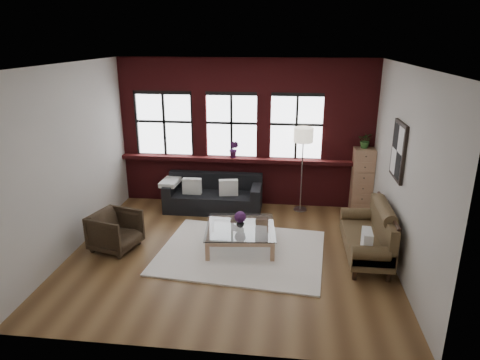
# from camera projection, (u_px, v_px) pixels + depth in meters

# --- Properties ---
(floor) EXTENTS (5.50, 5.50, 0.00)m
(floor) POSITION_uv_depth(u_px,v_px,m) (230.00, 252.00, 7.52)
(floor) COLOR brown
(floor) RESTS_ON ground
(ceiling) EXTENTS (5.50, 5.50, 0.00)m
(ceiling) POSITION_uv_depth(u_px,v_px,m) (229.00, 65.00, 6.49)
(ceiling) COLOR white
(ceiling) RESTS_ON ground
(wall_back) EXTENTS (5.50, 0.00, 5.50)m
(wall_back) POSITION_uv_depth(u_px,v_px,m) (246.00, 133.00, 9.36)
(wall_back) COLOR #B7B3AB
(wall_back) RESTS_ON ground
(wall_front) EXTENTS (5.50, 0.00, 5.50)m
(wall_front) POSITION_uv_depth(u_px,v_px,m) (198.00, 231.00, 4.65)
(wall_front) COLOR #B7B3AB
(wall_front) RESTS_ON ground
(wall_left) EXTENTS (0.00, 5.00, 5.00)m
(wall_left) POSITION_uv_depth(u_px,v_px,m) (71.00, 160.00, 7.31)
(wall_left) COLOR #B7B3AB
(wall_left) RESTS_ON ground
(wall_right) EXTENTS (0.00, 5.00, 5.00)m
(wall_right) POSITION_uv_depth(u_px,v_px,m) (403.00, 171.00, 6.70)
(wall_right) COLOR #B7B3AB
(wall_right) RESTS_ON ground
(brick_backwall) EXTENTS (5.50, 0.12, 3.20)m
(brick_backwall) POSITION_uv_depth(u_px,v_px,m) (245.00, 133.00, 9.30)
(brick_backwall) COLOR #561416
(brick_backwall) RESTS_ON floor
(sill_ledge) EXTENTS (5.50, 0.30, 0.08)m
(sill_ledge) POSITION_uv_depth(u_px,v_px,m) (245.00, 159.00, 9.40)
(sill_ledge) COLOR #561416
(sill_ledge) RESTS_ON brick_backwall
(window_left) EXTENTS (1.38, 0.10, 1.50)m
(window_left) POSITION_uv_depth(u_px,v_px,m) (165.00, 125.00, 9.46)
(window_left) COLOR black
(window_left) RESTS_ON brick_backwall
(window_mid) EXTENTS (1.38, 0.10, 1.50)m
(window_mid) POSITION_uv_depth(u_px,v_px,m) (232.00, 126.00, 9.30)
(window_mid) COLOR black
(window_mid) RESTS_ON brick_backwall
(window_right) EXTENTS (1.38, 0.10, 1.50)m
(window_right) POSITION_uv_depth(u_px,v_px,m) (296.00, 128.00, 9.14)
(window_right) COLOR black
(window_right) RESTS_ON brick_backwall
(wall_poster) EXTENTS (0.05, 0.74, 0.94)m
(wall_poster) POSITION_uv_depth(u_px,v_px,m) (399.00, 151.00, 6.91)
(wall_poster) COLOR black
(wall_poster) RESTS_ON wall_right
(shag_rug) EXTENTS (3.01, 2.46, 0.03)m
(shag_rug) POSITION_uv_depth(u_px,v_px,m) (241.00, 252.00, 7.51)
(shag_rug) COLOR white
(shag_rug) RESTS_ON floor
(dark_sofa) EXTENTS (2.07, 0.84, 0.75)m
(dark_sofa) POSITION_uv_depth(u_px,v_px,m) (213.00, 194.00, 9.25)
(dark_sofa) COLOR black
(dark_sofa) RESTS_ON floor
(pillow_a) EXTENTS (0.40, 0.14, 0.34)m
(pillow_a) POSITION_uv_depth(u_px,v_px,m) (192.00, 186.00, 9.15)
(pillow_a) COLOR silver
(pillow_a) RESTS_ON dark_sofa
(pillow_b) EXTENTS (0.42, 0.21, 0.34)m
(pillow_b) POSITION_uv_depth(u_px,v_px,m) (228.00, 188.00, 9.06)
(pillow_b) COLOR silver
(pillow_b) RESTS_ON dark_sofa
(vintage_settee) EXTENTS (0.77, 1.72, 0.92)m
(vintage_settee) POSITION_uv_depth(u_px,v_px,m) (366.00, 233.00, 7.21)
(vintage_settee) COLOR #4E3C24
(vintage_settee) RESTS_ON floor
(pillow_settee) EXTENTS (0.16, 0.39, 0.34)m
(pillow_settee) POSITION_uv_depth(u_px,v_px,m) (367.00, 241.00, 6.68)
(pillow_settee) COLOR silver
(pillow_settee) RESTS_ON vintage_settee
(armchair) EXTENTS (0.92, 0.91, 0.69)m
(armchair) POSITION_uv_depth(u_px,v_px,m) (116.00, 231.00, 7.55)
(armchair) COLOR black
(armchair) RESTS_ON floor
(coffee_table) EXTENTS (1.33, 1.33, 0.40)m
(coffee_table) POSITION_uv_depth(u_px,v_px,m) (240.00, 237.00, 7.66)
(coffee_table) COLOR tan
(coffee_table) RESTS_ON shag_rug
(vase) EXTENTS (0.19, 0.19, 0.15)m
(vase) POSITION_uv_depth(u_px,v_px,m) (240.00, 223.00, 7.57)
(vase) COLOR #B2B2B2
(vase) RESTS_ON coffee_table
(flowers) EXTENTS (0.21, 0.21, 0.21)m
(flowers) POSITION_uv_depth(u_px,v_px,m) (240.00, 217.00, 7.54)
(flowers) COLOR #431A4C
(flowers) RESTS_ON vase
(drawer_chest) EXTENTS (0.43, 0.43, 1.40)m
(drawer_chest) POSITION_uv_depth(u_px,v_px,m) (362.00, 180.00, 9.12)
(drawer_chest) COLOR tan
(drawer_chest) RESTS_ON floor
(potted_plant_top) EXTENTS (0.36, 0.33, 0.33)m
(potted_plant_top) POSITION_uv_depth(u_px,v_px,m) (366.00, 140.00, 8.85)
(potted_plant_top) COLOR #2D5923
(potted_plant_top) RESTS_ON drawer_chest
(floor_lamp) EXTENTS (0.40, 0.40, 1.98)m
(floor_lamp) POSITION_uv_depth(u_px,v_px,m) (302.00, 167.00, 9.05)
(floor_lamp) COLOR #A5A5A8
(floor_lamp) RESTS_ON floor
(sill_plant) EXTENTS (0.26, 0.23, 0.38)m
(sill_plant) POSITION_uv_depth(u_px,v_px,m) (234.00, 149.00, 9.32)
(sill_plant) COLOR #431A4C
(sill_plant) RESTS_ON sill_ledge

